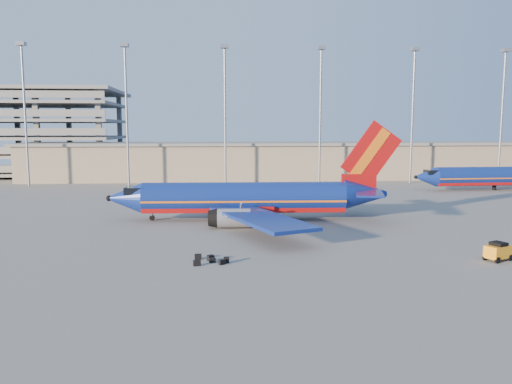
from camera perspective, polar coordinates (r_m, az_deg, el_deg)
ground at (r=60.07m, az=2.33°, el=-3.96°), size 220.00×220.00×0.00m
terminal_building at (r=117.98m, az=3.67°, el=3.65°), size 122.00×16.00×8.50m
light_mast_row at (r=105.36m, az=1.97°, el=10.44°), size 101.60×1.60×28.65m
aircraft_main at (r=64.01m, az=-0.57°, el=-0.79°), size 37.68×36.21×12.75m
aircraft_second at (r=106.17m, az=26.04°, el=1.65°), size 34.65×13.50×11.73m
baggage_tug at (r=49.54m, az=25.93°, el=-6.08°), size 2.70×2.24×1.68m
luggage_pile at (r=44.40m, az=-5.34°, el=-7.70°), size 3.12×2.63×0.54m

